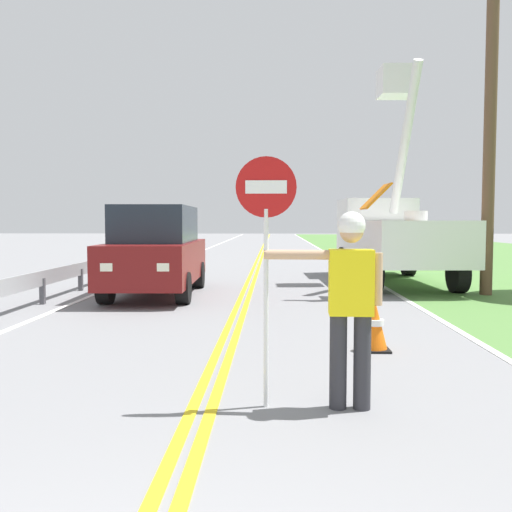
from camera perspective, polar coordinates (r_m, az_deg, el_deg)
centerline_yellow_left at (r=21.14m, az=-0.20°, el=-1.12°), size 0.11×110.00×0.01m
centerline_yellow_right at (r=21.13m, az=0.29°, el=-1.12°), size 0.11×110.00×0.01m
edge_line_right at (r=21.33m, az=9.76°, el=-1.13°), size 0.12×110.00×0.01m
edge_line_left at (r=21.55m, az=-9.57°, el=-1.08°), size 0.12×110.00×0.01m
flagger_worker at (r=5.12m, az=9.70°, el=-4.19°), size 1.09×0.26×1.83m
stop_sign_paddle at (r=5.05m, az=1.05°, el=3.30°), size 0.56×0.04×2.33m
utility_bucket_truck at (r=16.32m, az=13.81°, el=2.42°), size 2.67×6.89×6.03m
oncoming_suv_nearest at (r=13.13m, az=-10.28°, el=0.58°), size 2.01×4.65×2.10m
utility_pole_near at (r=14.33m, az=23.20°, el=14.76°), size 1.80×0.28×8.80m
traffic_cone_lead at (r=7.60m, az=12.21°, el=-7.10°), size 0.40×0.40×0.70m
guardrail_left_shoulder at (r=17.74m, az=-14.06°, el=-0.46°), size 0.10×32.00×0.71m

